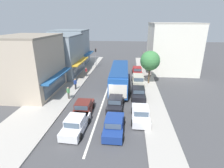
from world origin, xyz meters
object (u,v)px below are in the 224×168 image
at_px(pedestrian_browsing_midblock, 68,92).
at_px(parked_sedan_kerb_second, 138,93).
at_px(sedan_queue_far_back, 83,108).
at_px(traffic_light_downstreet, 96,55).
at_px(sedan_behind_bus_near, 114,125).
at_px(sedan_behind_bus_mid, 76,124).
at_px(parked_sedan_kerb_front, 141,114).
at_px(parked_wagon_kerb_third, 138,80).
at_px(pedestrian_with_handbag_near, 86,71).
at_px(pedestrian_far_walker, 75,83).
at_px(sedan_queue_gap_filler, 115,103).
at_px(city_bus, 119,76).
at_px(parked_hatchback_kerb_rear, 137,71).
at_px(street_tree_right, 150,61).

bearing_deg(pedestrian_browsing_midblock, parked_sedan_kerb_second, 10.06).
height_order(sedan_queue_far_back, traffic_light_downstreet, traffic_light_downstreet).
xyz_separation_m(sedan_behind_bus_near, sedan_behind_bus_mid, (-3.55, -0.24, 0.00)).
distance_m(parked_sedan_kerb_front, parked_sedan_kerb_second, 5.58).
relative_size(parked_wagon_kerb_third, pedestrian_with_handbag_near, 2.79).
xyz_separation_m(parked_sedan_kerb_second, pedestrian_browsing_midblock, (-9.03, -1.60, 0.40)).
relative_size(parked_wagon_kerb_third, pedestrian_far_walker, 2.79).
relative_size(sedan_queue_far_back, parked_sedan_kerb_second, 1.00).
bearing_deg(traffic_light_downstreet, sedan_queue_gap_filler, -72.40).
bearing_deg(sedan_behind_bus_near, pedestrian_browsing_midblock, 135.80).
height_order(sedan_behind_bus_mid, traffic_light_downstreet, traffic_light_downstreet).
xyz_separation_m(parked_sedan_kerb_second, pedestrian_with_handbag_near, (-9.06, 8.26, 0.40)).
height_order(parked_sedan_kerb_front, pedestrian_browsing_midblock, pedestrian_browsing_midblock).
height_order(sedan_queue_far_back, pedestrian_with_handbag_near, pedestrian_with_handbag_near).
relative_size(city_bus, parked_hatchback_kerb_rear, 2.91).
relative_size(sedan_behind_bus_mid, parked_sedan_kerb_front, 1.02).
distance_m(pedestrian_with_handbag_near, pedestrian_browsing_midblock, 9.86).
bearing_deg(traffic_light_downstreet, pedestrian_browsing_midblock, -91.69).
xyz_separation_m(parked_sedan_kerb_front, pedestrian_browsing_midblock, (-9.06, 3.98, 0.40)).
xyz_separation_m(parked_sedan_kerb_front, traffic_light_downstreet, (-8.57, 20.49, 2.19)).
bearing_deg(pedestrian_far_walker, pedestrian_with_handbag_near, 89.55).
height_order(sedan_queue_far_back, parked_wagon_kerb_third, parked_wagon_kerb_third).
distance_m(traffic_light_downstreet, pedestrian_with_handbag_near, 6.90).
distance_m(sedan_behind_bus_mid, sedan_queue_gap_filler, 5.88).
distance_m(sedan_queue_gap_filler, parked_sedan_kerb_second, 4.31).
relative_size(sedan_behind_bus_mid, sedan_queue_gap_filler, 1.01).
height_order(parked_sedan_kerb_second, pedestrian_browsing_midblock, pedestrian_browsing_midblock).
bearing_deg(street_tree_right, traffic_light_downstreet, 138.76).
height_order(sedan_queue_far_back, sedan_behind_bus_mid, same).
relative_size(parked_sedan_kerb_second, street_tree_right, 0.79).
xyz_separation_m(city_bus, sedan_queue_far_back, (-3.44, -8.38, -1.22)).
distance_m(city_bus, street_tree_right, 5.52).
height_order(sedan_behind_bus_mid, parked_sedan_kerb_front, same).
xyz_separation_m(sedan_queue_gap_filler, parked_wagon_kerb_third, (2.93, 8.67, 0.08)).
xyz_separation_m(sedan_queue_far_back, traffic_light_downstreet, (-2.36, 19.82, 2.19)).
height_order(parked_sedan_kerb_front, parked_hatchback_kerb_rear, parked_hatchback_kerb_rear).
bearing_deg(pedestrian_browsing_midblock, parked_wagon_kerb_third, 37.17).
relative_size(parked_sedan_kerb_front, parked_hatchback_kerb_rear, 1.12).
relative_size(sedan_queue_gap_filler, pedestrian_far_walker, 2.60).
xyz_separation_m(traffic_light_downstreet, pedestrian_far_walker, (-0.57, -13.16, -1.79)).
bearing_deg(street_tree_right, parked_sedan_kerb_second, -108.40).
height_order(sedan_behind_bus_near, pedestrian_far_walker, pedestrian_far_walker).
height_order(city_bus, sedan_queue_gap_filler, city_bus).
height_order(sedan_behind_bus_near, parked_hatchback_kerb_rear, parked_hatchback_kerb_rear).
bearing_deg(pedestrian_with_handbag_near, traffic_light_downstreet, 85.52).
relative_size(parked_sedan_kerb_second, parked_wagon_kerb_third, 0.93).
bearing_deg(city_bus, sedan_queue_far_back, -112.31).
distance_m(city_bus, sedan_queue_gap_filler, 6.88).
bearing_deg(city_bus, street_tree_right, 26.03).
relative_size(pedestrian_browsing_midblock, pedestrian_far_walker, 1.00).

